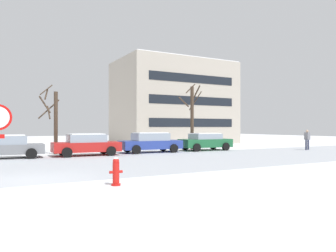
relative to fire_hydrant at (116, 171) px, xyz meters
The scene contains 11 objects.
ground_plane 3.25m from the fire_hydrant, 134.46° to the left, with size 120.00×120.00×0.00m, color white.
road_surface 6.55m from the fire_hydrant, 110.13° to the left, with size 80.00×9.69×0.00m.
fire_hydrant is the anchor object (origin of this frame).
parked_car_gray 12.22m from the fire_hydrant, 103.23° to the left, with size 4.49×2.15×1.44m.
parked_car_red 11.79m from the fire_hydrant, 79.76° to the left, with size 4.43×2.25×1.47m.
parked_car_blue 13.80m from the fire_hydrant, 59.58° to the left, with size 4.66×2.22×1.50m.
parked_car_green 16.70m from the fire_hydrant, 44.66° to the left, with size 4.31×2.16×1.41m.
pedestrian_crossing 21.18m from the fire_hydrant, 22.36° to the left, with size 0.57×0.43×1.67m.
tree_far_mid 13.83m from the fire_hydrant, 88.48° to the left, with size 1.58×2.19×4.98m.
tree_far_left 18.06m from the fire_hydrant, 49.06° to the left, with size 1.81×1.74×5.69m.
building_far_right 28.42m from the fire_hydrant, 56.35° to the left, with size 13.14×8.48×9.56m.
Camera 1 is at (-1.41, -12.48, 1.92)m, focal length 35.02 mm.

